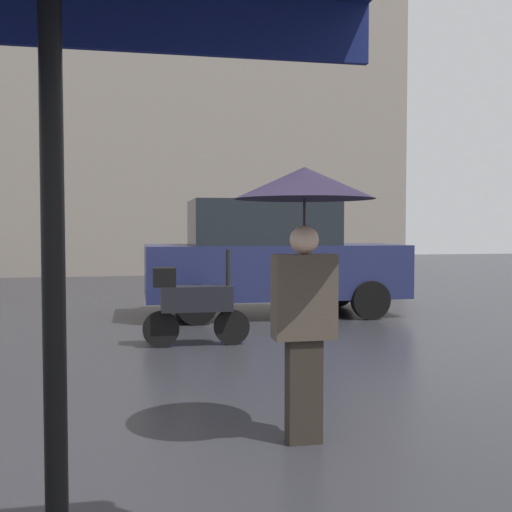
{
  "coord_description": "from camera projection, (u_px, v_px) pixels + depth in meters",
  "views": [
    {
      "loc": [
        0.28,
        -2.98,
        1.5
      ],
      "look_at": [
        2.06,
        5.98,
        1.09
      ],
      "focal_mm": 42.94,
      "sensor_mm": 36.0,
      "label": 1
    }
  ],
  "objects": [
    {
      "name": "pedestrian_with_umbrella",
      "position": [
        304.0,
        223.0,
        4.24
      ],
      "size": [
        0.98,
        0.98,
        1.93
      ],
      "rotation": [
        0.0,
        0.0,
        5.89
      ],
      "color": "#2A241E",
      "rests_on": "ground"
    },
    {
      "name": "parked_scooter",
      "position": [
        193.0,
        303.0,
        7.79
      ],
      "size": [
        1.37,
        0.32,
        1.23
      ],
      "rotation": [
        0.0,
        0.0,
        0.39
      ],
      "color": "black",
      "rests_on": "ground"
    },
    {
      "name": "parked_car_left",
      "position": [
        271.0,
        257.0,
        10.61
      ],
      "size": [
        4.42,
        1.9,
        1.98
      ],
      "rotation": [
        0.0,
        0.0,
        -0.28
      ],
      "color": "#1E234C",
      "rests_on": "ground"
    },
    {
      "name": "building_block",
      "position": [
        124.0,
        7.0,
        20.02
      ],
      "size": [
        18.98,
        2.12,
        17.54
      ],
      "primitive_type": "cube",
      "color": "gray",
      "rests_on": "ground"
    }
  ]
}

